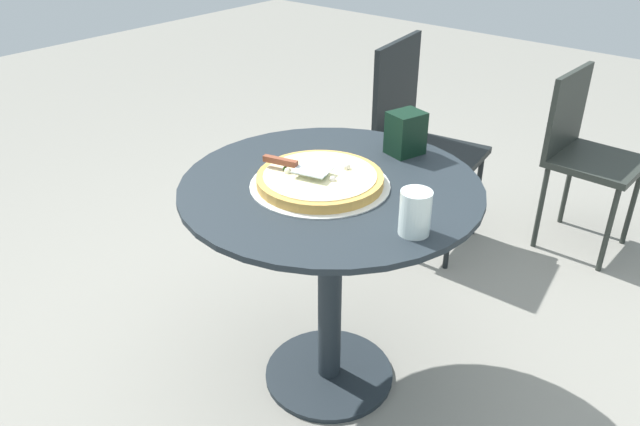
{
  "coord_description": "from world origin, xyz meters",
  "views": [
    {
      "loc": [
        -1.03,
        1.27,
        1.57
      ],
      "look_at": [
        0.02,
        0.03,
        0.66
      ],
      "focal_mm": 35.06,
      "sensor_mm": 36.0,
      "label": 1
    }
  ],
  "objects_px": {
    "patio_chair_far": "(584,147)",
    "patio_chair_near": "(416,133)",
    "napkin_dispenser": "(406,133)",
    "patio_table": "(330,241)",
    "pizza_on_tray": "(320,180)",
    "drinking_cup": "(415,213)",
    "pizza_server": "(295,165)"
  },
  "relations": [
    {
      "from": "patio_chair_near",
      "to": "patio_chair_far",
      "type": "bearing_deg",
      "value": -143.43
    },
    {
      "from": "drinking_cup",
      "to": "napkin_dispenser",
      "type": "distance_m",
      "value": 0.5
    },
    {
      "from": "pizza_on_tray",
      "to": "napkin_dispenser",
      "type": "bearing_deg",
      "value": -99.48
    },
    {
      "from": "pizza_on_tray",
      "to": "napkin_dispenser",
      "type": "relative_size",
      "value": 2.96
    },
    {
      "from": "patio_table",
      "to": "drinking_cup",
      "type": "height_order",
      "value": "drinking_cup"
    },
    {
      "from": "patio_table",
      "to": "pizza_server",
      "type": "height_order",
      "value": "pizza_server"
    },
    {
      "from": "pizza_on_tray",
      "to": "patio_chair_far",
      "type": "distance_m",
      "value": 1.52
    },
    {
      "from": "drinking_cup",
      "to": "napkin_dispenser",
      "type": "xyz_separation_m",
      "value": [
        0.3,
        -0.41,
        0.01
      ]
    },
    {
      "from": "patio_chair_far",
      "to": "patio_chair_near",
      "type": "bearing_deg",
      "value": 36.57
    },
    {
      "from": "pizza_server",
      "to": "patio_chair_far",
      "type": "bearing_deg",
      "value": -103.71
    },
    {
      "from": "napkin_dispenser",
      "to": "patio_chair_far",
      "type": "bearing_deg",
      "value": -176.44
    },
    {
      "from": "patio_table",
      "to": "pizza_on_tray",
      "type": "relative_size",
      "value": 2.18
    },
    {
      "from": "patio_chair_near",
      "to": "pizza_server",
      "type": "bearing_deg",
      "value": 102.47
    },
    {
      "from": "patio_chair_near",
      "to": "patio_chair_far",
      "type": "height_order",
      "value": "patio_chair_near"
    },
    {
      "from": "drinking_cup",
      "to": "napkin_dispenser",
      "type": "height_order",
      "value": "napkin_dispenser"
    },
    {
      "from": "patio_chair_far",
      "to": "drinking_cup",
      "type": "bearing_deg",
      "value": 92.08
    },
    {
      "from": "napkin_dispenser",
      "to": "patio_chair_far",
      "type": "distance_m",
      "value": 1.18
    },
    {
      "from": "patio_table",
      "to": "napkin_dispenser",
      "type": "height_order",
      "value": "napkin_dispenser"
    },
    {
      "from": "patio_table",
      "to": "patio_chair_near",
      "type": "bearing_deg",
      "value": -72.39
    },
    {
      "from": "pizza_server",
      "to": "patio_chair_far",
      "type": "relative_size",
      "value": 0.27
    },
    {
      "from": "patio_table",
      "to": "pizza_on_tray",
      "type": "height_order",
      "value": "pizza_on_tray"
    },
    {
      "from": "napkin_dispenser",
      "to": "patio_chair_far",
      "type": "height_order",
      "value": "napkin_dispenser"
    },
    {
      "from": "patio_table",
      "to": "napkin_dispenser",
      "type": "bearing_deg",
      "value": -97.36
    },
    {
      "from": "pizza_server",
      "to": "drinking_cup",
      "type": "xyz_separation_m",
      "value": [
        -0.42,
        0.02,
        0.0
      ]
    },
    {
      "from": "pizza_on_tray",
      "to": "drinking_cup",
      "type": "height_order",
      "value": "drinking_cup"
    },
    {
      "from": "pizza_on_tray",
      "to": "drinking_cup",
      "type": "distance_m",
      "value": 0.36
    },
    {
      "from": "patio_table",
      "to": "pizza_server",
      "type": "xyz_separation_m",
      "value": [
        0.08,
        0.06,
        0.26
      ]
    },
    {
      "from": "napkin_dispenser",
      "to": "patio_chair_near",
      "type": "distance_m",
      "value": 0.81
    },
    {
      "from": "drinking_cup",
      "to": "patio_chair_near",
      "type": "relative_size",
      "value": 0.13
    },
    {
      "from": "napkin_dispenser",
      "to": "patio_chair_near",
      "type": "bearing_deg",
      "value": -135.88
    },
    {
      "from": "patio_table",
      "to": "patio_chair_near",
      "type": "relative_size",
      "value": 0.97
    },
    {
      "from": "napkin_dispenser",
      "to": "pizza_on_tray",
      "type": "bearing_deg",
      "value": 6.41
    }
  ]
}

